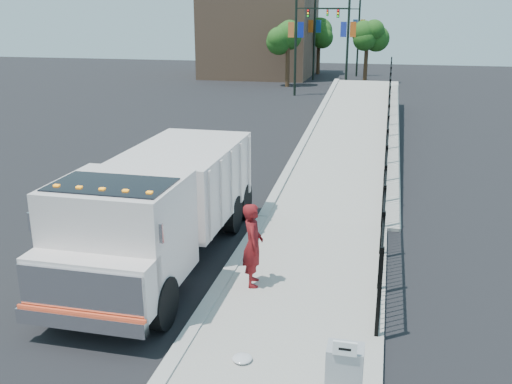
# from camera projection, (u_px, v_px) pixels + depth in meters

# --- Properties ---
(ground) EXTENTS (120.00, 120.00, 0.00)m
(ground) POSITION_uv_depth(u_px,v_px,m) (227.00, 278.00, 13.67)
(ground) COLOR black
(ground) RESTS_ON ground
(sidewalk) EXTENTS (3.55, 12.00, 0.12)m
(sidewalk) POSITION_uv_depth(u_px,v_px,m) (293.00, 328.00, 11.38)
(sidewalk) COLOR #9E998E
(sidewalk) RESTS_ON ground
(curb) EXTENTS (0.30, 12.00, 0.16)m
(curb) POSITION_uv_depth(u_px,v_px,m) (201.00, 316.00, 11.78)
(curb) COLOR #ADAAA3
(curb) RESTS_ON ground
(ramp) EXTENTS (3.95, 24.06, 3.19)m
(ramp) POSITION_uv_depth(u_px,v_px,m) (357.00, 141.00, 28.07)
(ramp) COLOR #9E998E
(ramp) RESTS_ON ground
(iron_fence) EXTENTS (0.10, 28.00, 1.80)m
(iron_fence) POSITION_uv_depth(u_px,v_px,m) (387.00, 142.00, 23.78)
(iron_fence) COLOR black
(iron_fence) RESTS_ON ground
(truck) EXTENTS (2.80, 8.29, 2.84)m
(truck) POSITION_uv_depth(u_px,v_px,m) (160.00, 204.00, 13.95)
(truck) COLOR black
(truck) RESTS_ON ground
(worker) EXTENTS (0.62, 0.80, 1.94)m
(worker) POSITION_uv_depth(u_px,v_px,m) (253.00, 245.00, 12.81)
(worker) COLOR maroon
(worker) RESTS_ON sidewalk
(utility_cabinet) EXTENTS (0.55, 0.40, 1.25)m
(utility_cabinet) POSITION_uv_depth(u_px,v_px,m) (344.00, 383.00, 8.60)
(utility_cabinet) COLOR gray
(utility_cabinet) RESTS_ON sidewalk
(arrow_sign) EXTENTS (0.35, 0.04, 0.22)m
(arrow_sign) POSITION_uv_depth(u_px,v_px,m) (345.00, 349.00, 8.18)
(arrow_sign) COLOR white
(arrow_sign) RESTS_ON utility_cabinet
(debris) EXTENTS (0.36, 0.36, 0.09)m
(debris) POSITION_uv_depth(u_px,v_px,m) (242.00, 358.00, 10.21)
(debris) COLOR silver
(debris) RESTS_ON sidewalk
(light_pole_0) EXTENTS (3.78, 0.22, 8.00)m
(light_pole_0) POSITION_uv_depth(u_px,v_px,m) (300.00, 36.00, 41.82)
(light_pole_0) COLOR black
(light_pole_0) RESTS_ON ground
(light_pole_1) EXTENTS (3.77, 0.22, 8.00)m
(light_pole_1) POSITION_uv_depth(u_px,v_px,m) (344.00, 35.00, 42.61)
(light_pole_1) COLOR black
(light_pole_1) RESTS_ON ground
(light_pole_2) EXTENTS (3.78, 0.22, 8.00)m
(light_pole_2) POSITION_uv_depth(u_px,v_px,m) (318.00, 31.00, 51.53)
(light_pole_2) COLOR black
(light_pole_2) RESTS_ON ground
(light_pole_3) EXTENTS (3.77, 0.22, 8.00)m
(light_pole_3) POSITION_uv_depth(u_px,v_px,m) (355.00, 30.00, 54.58)
(light_pole_3) COLOR black
(light_pole_3) RESTS_ON ground
(tree_0) EXTENTS (2.39, 2.39, 5.20)m
(tree_0) POSITION_uv_depth(u_px,v_px,m) (288.00, 39.00, 46.97)
(tree_0) COLOR #382314
(tree_0) RESTS_ON ground
(tree_1) EXTENTS (2.06, 2.06, 5.03)m
(tree_1) POSITION_uv_depth(u_px,v_px,m) (367.00, 38.00, 49.26)
(tree_1) COLOR #382314
(tree_1) RESTS_ON ground
(tree_2) EXTENTS (2.59, 2.59, 5.29)m
(tree_2) POSITION_uv_depth(u_px,v_px,m) (319.00, 34.00, 56.65)
(tree_2) COLOR #382314
(tree_2) RESTS_ON ground
(building) EXTENTS (10.00, 10.00, 8.00)m
(building) POSITION_uv_depth(u_px,v_px,m) (260.00, 34.00, 55.24)
(building) COLOR #8C664C
(building) RESTS_ON ground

